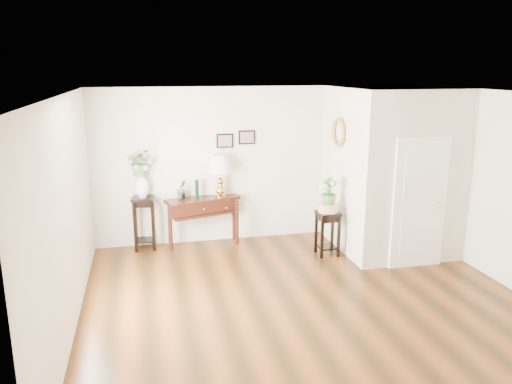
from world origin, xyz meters
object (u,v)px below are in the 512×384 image
object	(u,v)px
console_table	(203,221)
table_lamp	(220,178)
plant_stand_a	(144,223)
plant_stand_b	(327,233)

from	to	relation	value
console_table	table_lamp	world-z (taller)	table_lamp
plant_stand_a	console_table	bearing A→B (deg)	0.00
console_table	plant_stand_a	distance (m)	1.04
plant_stand_a	table_lamp	bearing A→B (deg)	0.00
console_table	plant_stand_a	size ratio (longest dim) A/B	1.38
console_table	plant_stand_a	bearing A→B (deg)	163.49
plant_stand_a	plant_stand_b	world-z (taller)	plant_stand_a
table_lamp	console_table	bearing A→B (deg)	180.00
plant_stand_a	plant_stand_b	distance (m)	3.19
plant_stand_a	plant_stand_b	bearing A→B (deg)	-18.13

